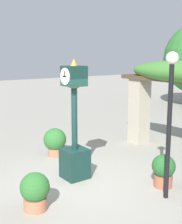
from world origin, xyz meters
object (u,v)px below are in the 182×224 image
object	(u,v)px
pedestal_clock	(75,135)
lamp_post	(170,106)
potted_plant_near_left	(35,191)
potted_plant_near_right	(55,141)
potted_plant_far_left	(163,170)

from	to	relation	value
pedestal_clock	lamp_post	size ratio (longest dim) A/B	0.95
pedestal_clock	potted_plant_near_left	distance (m)	1.93
pedestal_clock	potted_plant_near_left	bearing A→B (deg)	-59.03
potted_plant_near_left	potted_plant_near_right	size ratio (longest dim) A/B	0.89
lamp_post	potted_plant_near_right	bearing A→B (deg)	-171.55
pedestal_clock	potted_plant_near_right	world-z (taller)	pedestal_clock
potted_plant_far_left	lamp_post	distance (m)	1.69
pedestal_clock	potted_plant_near_right	bearing A→B (deg)	166.44
potted_plant_near_right	potted_plant_far_left	distance (m)	3.57
lamp_post	pedestal_clock	bearing A→B (deg)	-154.45
potted_plant_near_left	potted_plant_far_left	world-z (taller)	potted_plant_far_left
potted_plant_far_left	lamp_post	world-z (taller)	lamp_post
pedestal_clock	potted_plant_near_left	world-z (taller)	pedestal_clock
pedestal_clock	lamp_post	xyz separation A→B (m)	(2.09, 1.00, 0.89)
pedestal_clock	potted_plant_far_left	distance (m)	2.28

